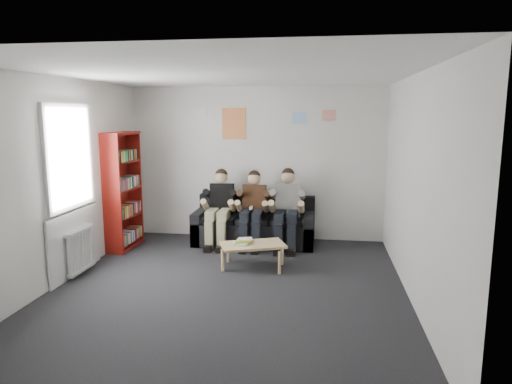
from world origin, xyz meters
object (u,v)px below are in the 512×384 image
bookshelf (124,191)px  sofa (254,227)px  person_right (287,210)px  coffee_table (253,247)px  person_middle (253,210)px  person_left (219,208)px

bookshelf → sofa: bearing=18.1°
sofa → person_right: bearing=-18.9°
bookshelf → person_right: bearing=10.8°
coffee_table → bookshelf: bearing=162.2°
bookshelf → coffee_table: 2.47m
person_middle → person_right: 0.57m
sofa → person_right: (0.57, -0.20, 0.36)m
coffee_table → person_left: 1.37m
person_middle → coffee_table: bearing=-84.2°
person_left → person_middle: bearing=-6.3°
bookshelf → person_right: (2.67, 0.37, -0.31)m
coffee_table → person_middle: (-0.17, 1.11, 0.31)m
sofa → person_middle: person_middle is taller
bookshelf → person_right: 2.72m
bookshelf → coffee_table: size_ratio=2.13×
bookshelf → person_right: size_ratio=1.46×
coffee_table → person_right: 1.22m
sofa → person_right: person_right is taller
person_middle → sofa: bearing=87.0°
sofa → person_left: size_ratio=1.59×
coffee_table → person_middle: bearing=98.8°
coffee_table → person_left: person_left is taller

